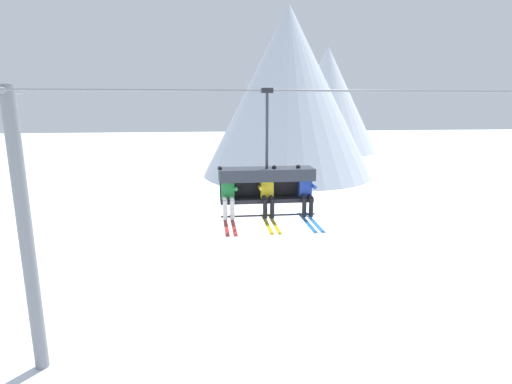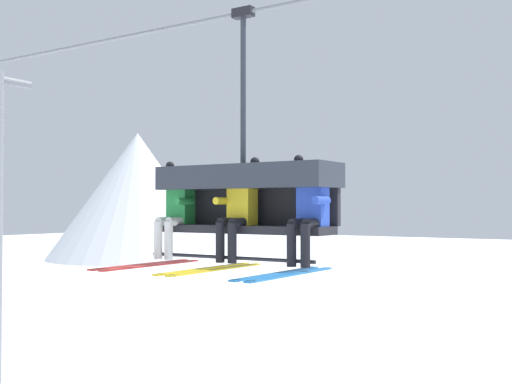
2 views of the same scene
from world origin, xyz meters
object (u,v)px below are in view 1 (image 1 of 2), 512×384
at_px(lift_tower_near, 25,228).
at_px(chairlift_chair, 266,179).
at_px(skier_yellow, 268,192).
at_px(skier_green, 228,193).
at_px(skier_blue, 306,191).

relative_size(lift_tower_near, chairlift_chair, 2.52).
height_order(chairlift_chair, skier_yellow, chairlift_chair).
xyz_separation_m(skier_green, skier_blue, (1.97, 0.00, 0.00)).
bearing_deg(skier_green, chairlift_chair, 12.19).
bearing_deg(skier_yellow, skier_green, 180.00).
bearing_deg(skier_yellow, chairlift_chair, 90.89).
bearing_deg(skier_green, skier_yellow, 0.00).
bearing_deg(chairlift_chair, skier_blue, -12.27).
xyz_separation_m(lift_tower_near, skier_green, (5.26, -0.92, 1.01)).
distance_m(chairlift_chair, skier_blue, 1.05).
bearing_deg(lift_tower_near, skier_blue, -7.27).
distance_m(skier_green, skier_yellow, 0.99).
height_order(lift_tower_near, skier_yellow, lift_tower_near).
bearing_deg(skier_yellow, skier_blue, 0.00).
distance_m(chairlift_chair, skier_yellow, 0.36).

